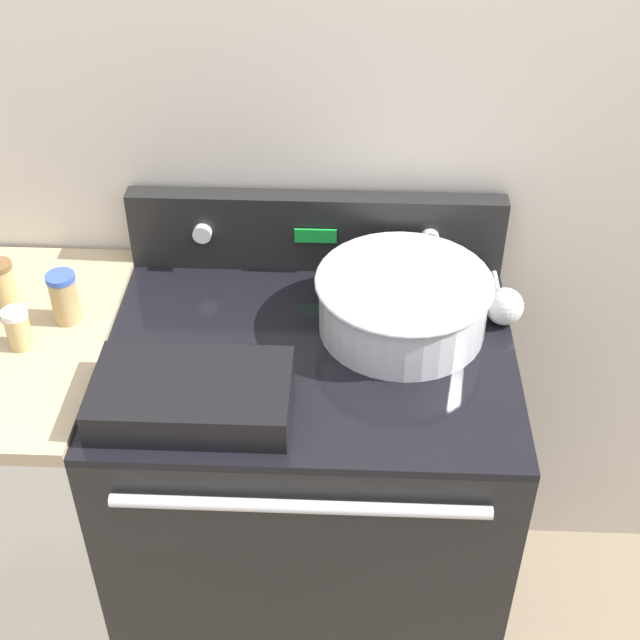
% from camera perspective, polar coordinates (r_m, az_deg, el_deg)
% --- Properties ---
extents(kitchen_wall, '(8.00, 0.05, 2.50)m').
position_cam_1_polar(kitchen_wall, '(1.88, -0.17, 12.53)').
color(kitchen_wall, beige).
rests_on(kitchen_wall, ground_plane).
extents(stove_range, '(0.81, 0.66, 0.93)m').
position_cam_1_polar(stove_range, '(2.09, -0.58, -11.72)').
color(stove_range, black).
rests_on(stove_range, ground_plane).
extents(control_panel, '(0.81, 0.07, 0.18)m').
position_cam_1_polar(control_panel, '(1.94, -0.24, 5.69)').
color(control_panel, black).
rests_on(control_panel, stove_range).
extents(side_counter, '(0.51, 0.63, 0.95)m').
position_cam_1_polar(side_counter, '(2.21, -18.25, -10.49)').
color(side_counter, silver).
rests_on(side_counter, ground_plane).
extents(mixing_bowl, '(0.35, 0.35, 0.12)m').
position_cam_1_polar(mixing_bowl, '(1.78, 5.33, 1.26)').
color(mixing_bowl, silver).
rests_on(mixing_bowl, stove_range).
extents(casserole_dish, '(0.36, 0.21, 0.07)m').
position_cam_1_polar(casserole_dish, '(1.62, -8.21, -4.67)').
color(casserole_dish, black).
rests_on(casserole_dish, stove_range).
extents(ladle, '(0.08, 0.27, 0.08)m').
position_cam_1_polar(ladle, '(1.85, 11.68, 0.99)').
color(ladle, '#B7B7B7').
rests_on(ladle, stove_range).
extents(spice_jar_blue_cap, '(0.06, 0.06, 0.11)m').
position_cam_1_polar(spice_jar_blue_cap, '(1.85, -16.04, 1.40)').
color(spice_jar_blue_cap, tan).
rests_on(spice_jar_blue_cap, side_counter).
extents(spice_jar_white_cap, '(0.05, 0.05, 0.09)m').
position_cam_1_polar(spice_jar_white_cap, '(1.82, -18.76, -0.51)').
color(spice_jar_white_cap, tan).
rests_on(spice_jar_white_cap, side_counter).
extents(spice_jar_brown_cap, '(0.05, 0.05, 0.11)m').
position_cam_1_polar(spice_jar_brown_cap, '(1.93, -19.62, 2.12)').
color(spice_jar_brown_cap, tan).
rests_on(spice_jar_brown_cap, side_counter).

